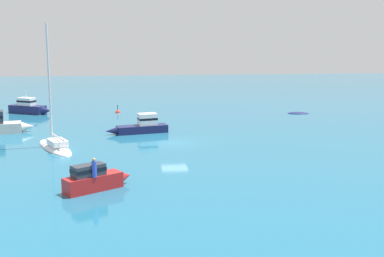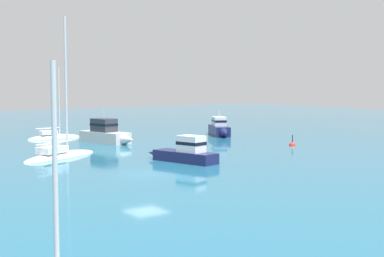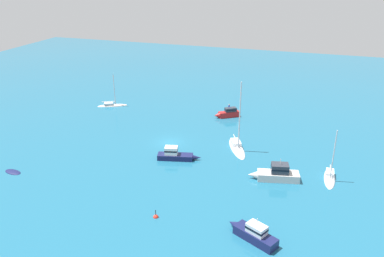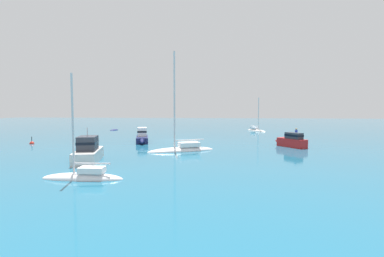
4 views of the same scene
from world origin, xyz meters
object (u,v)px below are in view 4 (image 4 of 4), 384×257
Objects in this scene: motor_cruiser at (142,137)px; yacht_1 at (256,130)px; motor_cruiser_1 at (290,141)px; launch at (89,152)px; channel_buoy at (32,144)px; sloop at (83,177)px; rib at (114,130)px; yacht at (182,149)px.

yacht_1 is (-18.46, -20.84, -0.59)m from motor_cruiser.
motor_cruiser_1 reaches higher than motor_cruiser.
launch is 1.49× the size of motor_cruiser_1.
launch reaches higher than channel_buoy.
sloop is 1.67× the size of motor_cruiser_1.
yacht_1 is 1.50× the size of motor_cruiser_1.
sloop reaches higher than yacht_1.
launch is at bearing -155.53° from rib.
sloop is 44.11m from rib.
yacht_1 is at bearing -79.73° from rib.
sloop is 1.11× the size of yacht_1.
sloop is 7.41m from launch.
yacht is 2.47× the size of motor_cruiser_1.
motor_cruiser is 0.57× the size of yacht.
yacht is 1.64× the size of yacht_1.
motor_cruiser_1 is (-18.61, -18.70, 0.65)m from sloop.
rib is (12.02, -42.45, -0.13)m from sloop.
yacht is at bearing 166.56° from channel_buoy.
rib is at bearing -165.17° from motor_cruiser.
launch is (2.50, -6.94, 0.76)m from sloop.
motor_cruiser_1 is (-1.25, 24.16, 0.64)m from yacht_1.
rib is at bearing 18.65° from motor_cruiser_1.
yacht_1 is (-17.36, -42.86, 0.00)m from sloop.
motor_cruiser is 0.84× the size of sloop.
yacht_1 is at bearing -113.08° from sloop.
motor_cruiser is 0.93× the size of yacht_1.
motor_cruiser is 1.40× the size of motor_cruiser_1.
motor_cruiser_1 reaches higher than rib.
motor_cruiser is 27.85m from yacht_1.
yacht reaches higher than motor_cruiser_1.
yacht is at bearing -112.14° from sloop.
yacht_1 reaches higher than motor_cruiser.
launch reaches higher than rib.
motor_cruiser is at bearing -168.61° from channel_buoy.
yacht is 15.09m from sloop.
channel_buoy is at bearing 55.76° from motor_cruiser_1.
sloop is at bearing -49.05° from yacht_1.
launch is 17.89m from channel_buoy.
rib is at bearing -98.71° from channel_buoy.
yacht_1 is 5.50× the size of channel_buoy.
launch is at bearing 17.21° from yacht.
motor_cruiser is at bearing -17.68° from launch.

